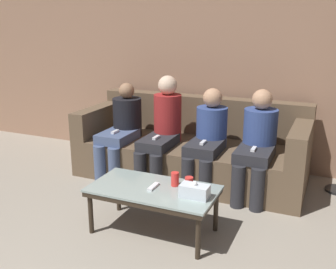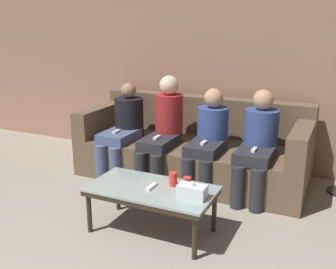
{
  "view_description": "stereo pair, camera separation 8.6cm",
  "coord_description": "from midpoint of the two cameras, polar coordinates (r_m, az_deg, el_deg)",
  "views": [
    {
      "loc": [
        1.41,
        -0.72,
        1.69
      ],
      "look_at": [
        0.0,
        2.54,
        0.66
      ],
      "focal_mm": 42.0,
      "sensor_mm": 36.0,
      "label": 1
    },
    {
      "loc": [
        1.49,
        -0.68,
        1.69
      ],
      "look_at": [
        0.0,
        2.54,
        0.66
      ],
      "focal_mm": 42.0,
      "sensor_mm": 36.0,
      "label": 2
    }
  ],
  "objects": [
    {
      "name": "coffee_table",
      "position": [
        3.22,
        -1.62,
        -8.38
      ],
      "size": [
        1.03,
        0.54,
        0.39
      ],
      "color": "#8C9E99",
      "rests_on": "ground_plane"
    },
    {
      "name": "seated_person_right_end",
      "position": [
        3.92,
        13.55,
        -1.02
      ],
      "size": [
        0.33,
        0.69,
        1.05
      ],
      "color": "#28282D",
      "rests_on": "ground_plane"
    },
    {
      "name": "seated_person_left_end",
      "position": [
        4.44,
        -5.88,
        1.15
      ],
      "size": [
        0.33,
        0.7,
        1.02
      ],
      "color": "#47567A",
      "rests_on": "ground_plane"
    },
    {
      "name": "cup_near_left",
      "position": [
        3.17,
        3.57,
        -7.03
      ],
      "size": [
        0.07,
        0.07,
        0.1
      ],
      "color": "red",
      "rests_on": "coffee_table"
    },
    {
      "name": "seated_person_mid_left",
      "position": [
        4.2,
        0.01,
        1.02
      ],
      "size": [
        0.31,
        0.71,
        1.13
      ],
      "color": "#28282D",
      "rests_on": "ground_plane"
    },
    {
      "name": "wall_back",
      "position": [
        4.73,
        7.04,
        11.33
      ],
      "size": [
        12.0,
        0.06,
        2.6
      ],
      "color": "#9E755B",
      "rests_on": "ground_plane"
    },
    {
      "name": "cup_near_right",
      "position": [
        3.21,
        1.54,
        -6.5
      ],
      "size": [
        0.06,
        0.06,
        0.12
      ],
      "color": "red",
      "rests_on": "coffee_table"
    },
    {
      "name": "tissue_box",
      "position": [
        3.02,
        4.34,
        -8.22
      ],
      "size": [
        0.22,
        0.12,
        0.13
      ],
      "color": "silver",
      "rests_on": "coffee_table"
    },
    {
      "name": "game_remote",
      "position": [
        3.2,
        -1.63,
        -7.54
      ],
      "size": [
        0.04,
        0.15,
        0.02
      ],
      "color": "white",
      "rests_on": "coffee_table"
    },
    {
      "name": "seated_person_mid_right",
      "position": [
        4.04,
        6.54,
        -0.33
      ],
      "size": [
        0.32,
        0.68,
        1.03
      ],
      "color": "#28282D",
      "rests_on": "ground_plane"
    },
    {
      "name": "couch",
      "position": [
        4.4,
        4.31,
        -2.22
      ],
      "size": [
        2.47,
        1.0,
        0.85
      ],
      "color": "brown",
      "rests_on": "ground_plane"
    }
  ]
}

